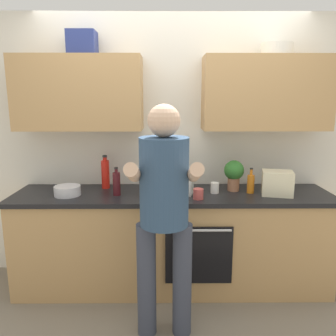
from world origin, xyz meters
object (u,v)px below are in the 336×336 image
cup_coffee (215,188)px  grocery_bag_rice (277,183)px  bottle_syrup (176,177)px  bottle_wine (117,183)px  bottle_hotsauce (105,174)px  mixing_bowl (67,191)px  cup_ceramic (198,194)px  bottle_oil (161,178)px  potted_herb (234,173)px  knife_block (147,183)px  grocery_bag_produce (180,182)px  bottle_juice (251,183)px  person_standing (164,205)px

cup_coffee → grocery_bag_rice: bearing=-5.7°
grocery_bag_rice → bottle_syrup: bearing=162.7°
bottle_wine → bottle_hotsauce: bottle_hotsauce is taller
bottle_wine → mixing_bowl: 0.44m
cup_ceramic → grocery_bag_rice: grocery_bag_rice is taller
bottle_oil → potted_herb: (0.67, -0.07, 0.06)m
bottle_syrup → bottle_oil: size_ratio=0.87×
cup_ceramic → knife_block: size_ratio=0.33×
grocery_bag_rice → grocery_bag_produce: 0.85m
bottle_wine → bottle_syrup: bottle_wine is taller
grocery_bag_produce → potted_herb: bearing=10.8°
bottle_wine → cup_coffee: (0.87, 0.06, -0.06)m
cup_ceramic → potted_herb: bearing=37.2°
bottle_juice → bottle_oil: bearing=169.5°
bottle_wine → bottle_juice: size_ratio=1.10×
bottle_syrup → knife_block: knife_block is taller
potted_herb → cup_coffee: bearing=-155.2°
person_standing → bottle_syrup: bearing=82.7°
mixing_bowl → bottle_hotsauce: bearing=39.6°
bottle_syrup → bottle_hotsauce: bottle_hotsauce is taller
bottle_juice → cup_ceramic: bottle_juice is taller
bottle_hotsauce → grocery_bag_produce: bottle_hotsauce is taller
bottle_syrup → cup_coffee: bottle_syrup is taller
mixing_bowl → potted_herb: (1.48, 0.15, 0.12)m
person_standing → bottle_syrup: (0.11, 0.88, -0.01)m
bottle_hotsauce → cup_ceramic: 0.92m
bottle_syrup → bottle_hotsauce: (-0.67, -0.04, 0.05)m
bottle_juice → cup_ceramic: bearing=-158.8°
bottle_wine → grocery_bag_produce: 0.56m
cup_coffee → potted_herb: (0.18, 0.08, 0.12)m
person_standing → bottle_wine: size_ratio=6.78×
bottle_juice → knife_block: size_ratio=0.83×
bottle_hotsauce → mixing_bowl: size_ratio=1.39×
bottle_wine → mixing_bowl: (-0.43, -0.00, -0.06)m
mixing_bowl → knife_block: knife_block is taller
bottle_oil → bottle_juice: bearing=-10.5°
mixing_bowl → potted_herb: potted_herb is taller
person_standing → potted_herb: (0.63, 0.75, 0.06)m
cup_coffee → knife_block: size_ratio=0.35×
bottle_juice → grocery_bag_rice: size_ratio=0.89×
bottle_oil → grocery_bag_rice: size_ratio=1.00×
cup_coffee → mixing_bowl: cup_coffee is taller
potted_herb → grocery_bag_produce: bearing=-169.2°
bottle_syrup → bottle_juice: bearing=-17.7°
grocery_bag_rice → grocery_bag_produce: size_ratio=1.14×
bottle_wine → knife_block: 0.26m
person_standing → bottle_wine: person_standing is taller
bottle_hotsauce → potted_herb: (1.19, -0.10, 0.03)m
bottle_wine → bottle_oil: (0.38, 0.21, -0.00)m
person_standing → potted_herb: bearing=49.7°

